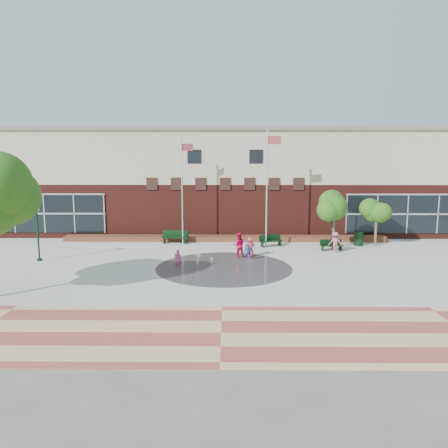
{
  "coord_description": "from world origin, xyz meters",
  "views": [
    {
      "loc": [
        0.28,
        -23.23,
        6.91
      ],
      "look_at": [
        0.0,
        4.0,
        2.6
      ],
      "focal_mm": 35.0,
      "sensor_mm": 36.0,
      "label": 1
    }
  ],
  "objects_px": {
    "flagpole_left": "(183,186)",
    "child_splash": "(178,259)",
    "flagpole_right": "(268,182)",
    "trash_can": "(359,238)",
    "bench_left": "(175,239)"
  },
  "relations": [
    {
      "from": "bench_left",
      "to": "trash_can",
      "type": "height_order",
      "value": "trash_can"
    },
    {
      "from": "flagpole_left",
      "to": "trash_can",
      "type": "relative_size",
      "value": 7.14
    },
    {
      "from": "bench_left",
      "to": "trash_can",
      "type": "distance_m",
      "value": 14.23
    },
    {
      "from": "flagpole_right",
      "to": "bench_left",
      "type": "xyz_separation_m",
      "value": [
        -7.11,
        1.19,
        -4.59
      ]
    },
    {
      "from": "flagpole_left",
      "to": "flagpole_right",
      "type": "height_order",
      "value": "flagpole_right"
    },
    {
      "from": "trash_can",
      "to": "bench_left",
      "type": "bearing_deg",
      "value": 177.12
    },
    {
      "from": "bench_left",
      "to": "child_splash",
      "type": "xyz_separation_m",
      "value": [
        1.11,
        -7.77,
        0.27
      ]
    },
    {
      "from": "flagpole_left",
      "to": "flagpole_right",
      "type": "xyz_separation_m",
      "value": [
        6.44,
        -0.98,
        0.35
      ]
    },
    {
      "from": "flagpole_left",
      "to": "child_splash",
      "type": "height_order",
      "value": "flagpole_left"
    },
    {
      "from": "flagpole_left",
      "to": "child_splash",
      "type": "distance_m",
      "value": 8.55
    },
    {
      "from": "flagpole_right",
      "to": "child_splash",
      "type": "distance_m",
      "value": 9.9
    },
    {
      "from": "child_splash",
      "to": "flagpole_right",
      "type": "bearing_deg",
      "value": -135.71
    },
    {
      "from": "flagpole_left",
      "to": "trash_can",
      "type": "height_order",
      "value": "flagpole_left"
    },
    {
      "from": "bench_left",
      "to": "child_splash",
      "type": "bearing_deg",
      "value": -77.79
    },
    {
      "from": "flagpole_left",
      "to": "bench_left",
      "type": "height_order",
      "value": "flagpole_left"
    }
  ]
}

